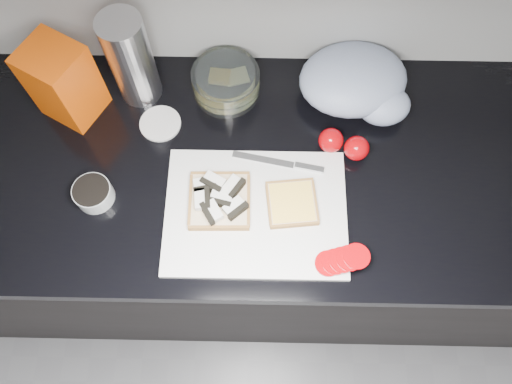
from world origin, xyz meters
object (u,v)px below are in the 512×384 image
at_px(cutting_board, 256,212).
at_px(bread_bag, 63,82).
at_px(glass_bowl, 226,82).
at_px(steel_canister, 131,60).

height_order(cutting_board, bread_bag, bread_bag).
relative_size(cutting_board, bread_bag, 2.03).
bearing_deg(glass_bowl, bread_bag, -171.83).
distance_m(bread_bag, steel_canister, 0.16).
relative_size(glass_bowl, steel_canister, 0.68).
height_order(cutting_board, steel_canister, steel_canister).
xyz_separation_m(cutting_board, glass_bowl, (-0.08, 0.32, 0.03)).
height_order(glass_bowl, steel_canister, steel_canister).
bearing_deg(steel_canister, cutting_board, -48.02).
bearing_deg(glass_bowl, cutting_board, -76.45).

